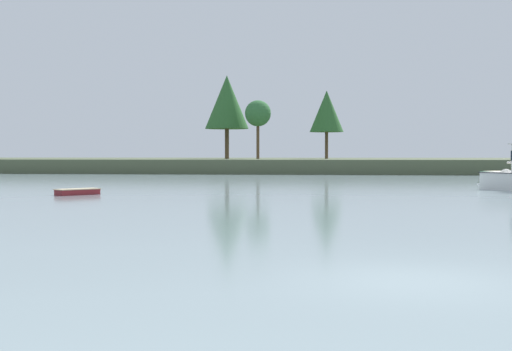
% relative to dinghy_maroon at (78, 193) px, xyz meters
% --- Properties ---
extents(ground_plane, '(537.99, 537.99, 0.00)m').
position_rel_dinghy_maroon_xyz_m(ground_plane, '(16.19, -24.93, -0.12)').
color(ground_plane, gray).
extents(far_shore_bank, '(242.10, 57.34, 1.72)m').
position_rel_dinghy_maroon_xyz_m(far_shore_bank, '(16.19, 69.95, 0.74)').
color(far_shore_bank, '#4C563D').
rests_on(far_shore_bank, ground).
extents(dinghy_maroon, '(2.38, 2.59, 0.49)m').
position_rel_dinghy_maroon_xyz_m(dinghy_maroon, '(0.00, 0.00, 0.00)').
color(dinghy_maroon, maroon).
rests_on(dinghy_maroon, ground).
extents(shore_tree_left, '(3.60, 3.60, 8.08)m').
position_rel_dinghy_maroon_xyz_m(shore_tree_left, '(3.77, 56.30, 7.80)').
color(shore_tree_left, brown).
rests_on(shore_tree_left, far_shore_bank).
extents(shore_tree_center, '(4.87, 4.87, 9.81)m').
position_rel_dinghy_maroon_xyz_m(shore_tree_center, '(13.09, 61.71, 8.40)').
color(shore_tree_center, brown).
rests_on(shore_tree_center, far_shore_bank).
extents(shore_tree_far_right, '(6.29, 6.29, 12.03)m').
position_rel_dinghy_maroon_xyz_m(shore_tree_far_right, '(-1.21, 60.35, 9.74)').
color(shore_tree_far_right, brown).
rests_on(shore_tree_far_right, far_shore_bank).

